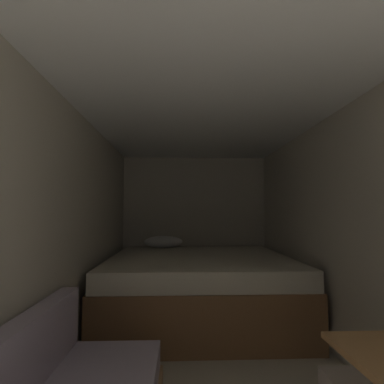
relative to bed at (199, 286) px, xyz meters
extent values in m
plane|color=#B2A893|center=(0.00, -1.34, -0.36)|extent=(6.85, 6.85, 0.00)
cube|color=beige|center=(0.00, 1.11, 0.69)|extent=(2.31, 0.05, 2.10)
cube|color=beige|center=(-1.12, -1.34, 0.69)|extent=(0.05, 4.85, 2.10)
cube|color=beige|center=(1.13, -1.34, 0.69)|extent=(0.05, 4.85, 2.10)
cube|color=white|center=(0.00, -1.34, 1.76)|extent=(2.31, 4.85, 0.05)
cube|color=brown|center=(0.00, -0.01, -0.10)|extent=(2.09, 2.09, 0.53)
cube|color=beige|center=(0.00, -0.01, 0.26)|extent=(2.05, 2.05, 0.19)
ellipsoid|color=white|center=(-0.46, 0.82, 0.45)|extent=(0.56, 0.33, 0.17)
camera|label=1|loc=(-0.23, -3.68, 0.87)|focal=28.59mm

